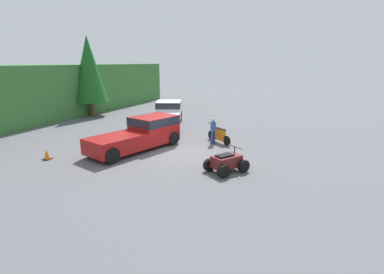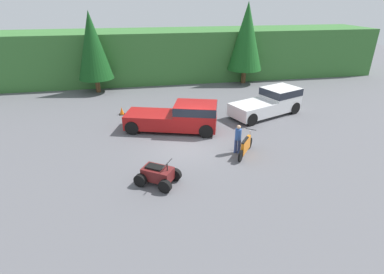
% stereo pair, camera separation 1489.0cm
% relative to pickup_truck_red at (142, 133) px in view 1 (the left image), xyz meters
% --- Properties ---
extents(ground_plane, '(80.00, 80.00, 0.00)m').
position_rel_pickup_truck_red_xyz_m(ground_plane, '(0.12, -2.29, -0.96)').
color(ground_plane, '#5B5B60').
extents(tree_mid_left, '(3.24, 3.24, 7.37)m').
position_rel_pickup_truck_red_xyz_m(tree_mid_left, '(7.80, 10.32, 3.37)').
color(tree_mid_left, brown).
rests_on(tree_mid_left, ground_plane).
extents(pickup_truck_red, '(6.01, 3.56, 1.81)m').
position_rel_pickup_truck_red_xyz_m(pickup_truck_red, '(0.00, 0.00, 0.00)').
color(pickup_truck_red, maroon).
rests_on(pickup_truck_red, ground_plane).
extents(pickup_truck_second, '(5.63, 3.79, 1.81)m').
position_rel_pickup_truck_red_xyz_m(pickup_truck_second, '(6.79, 1.72, -0.00)').
color(pickup_truck_second, white).
rests_on(pickup_truck_second, ground_plane).
extents(dirt_bike, '(1.45, 1.89, 1.18)m').
position_rel_pickup_truck_red_xyz_m(dirt_bike, '(2.96, -3.81, -0.47)').
color(dirt_bike, black).
rests_on(dirt_bike, ground_plane).
extents(quad_atv, '(2.20, 2.03, 1.15)m').
position_rel_pickup_truck_red_xyz_m(quad_atv, '(-1.87, -5.69, -0.52)').
color(quad_atv, black).
rests_on(quad_atv, ground_plane).
extents(rider_person, '(0.45, 0.45, 1.62)m').
position_rel_pickup_truck_red_xyz_m(rider_person, '(2.59, -3.55, -0.08)').
color(rider_person, navy).
rests_on(rider_person, ground_plane).
extents(traffic_cone, '(0.42, 0.42, 0.55)m').
position_rel_pickup_truck_red_xyz_m(traffic_cone, '(-3.71, 3.56, -0.71)').
color(traffic_cone, black).
rests_on(traffic_cone, ground_plane).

